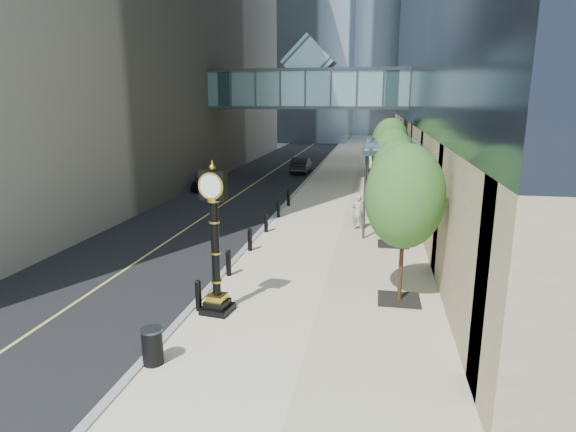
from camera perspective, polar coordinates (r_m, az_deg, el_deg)
The scene contains 13 objects.
ground at distance 14.30m, azimuth -1.47°, elevation -13.76°, with size 320.00×320.00×0.00m, color gray.
road at distance 53.72m, azimuth -0.09°, elevation 6.45°, with size 8.00×180.00×0.02m, color black.
sidewalk at distance 52.87m, azimuth 8.52°, elevation 6.21°, with size 8.00×180.00×0.06m, color beige.
curb at distance 53.14m, azimuth 4.18°, elevation 6.37°, with size 0.25×180.00×0.07m, color gray.
skywalk at distance 40.85m, azimuth 2.48°, elevation 15.07°, with size 17.00×4.20×5.80m.
entrance_canopy at distance 26.56m, azimuth 12.23°, elevation 8.07°, with size 3.00×8.00×4.38m.
bollard_row at distance 22.90m, azimuth -3.51°, elevation -1.84°, with size 0.20×16.20×0.90m.
street_trees at distance 28.80m, azimuth 12.29°, elevation 7.09°, with size 2.61×28.51×5.36m.
street_clock at distance 14.92m, azimuth -8.60°, elevation -4.05°, with size 0.99×0.99×4.68m.
trash_bin at distance 12.99m, azimuth -15.77°, elevation -14.73°, with size 0.52×0.52×0.90m, color black.
pedestrian at distance 25.10m, azimuth 8.29°, elevation 0.49°, with size 0.67×0.44×1.83m, color #B9B3AA.
car_near at distance 36.99m, azimuth -9.39°, elevation 4.16°, with size 1.59×3.95×1.35m, color black.
car_far at distance 45.30m, azimuth 1.57°, elevation 6.06°, with size 1.51×4.32×1.42m, color black.
Camera 1 is at (2.63, -12.44, 6.53)m, focal length 30.00 mm.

